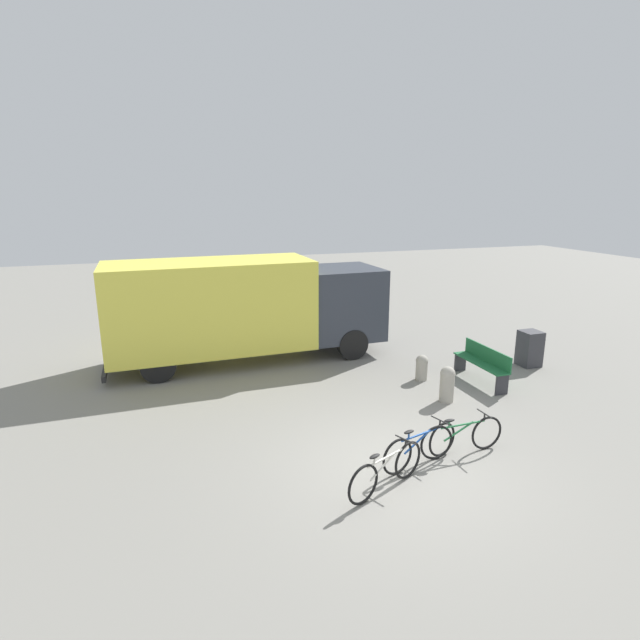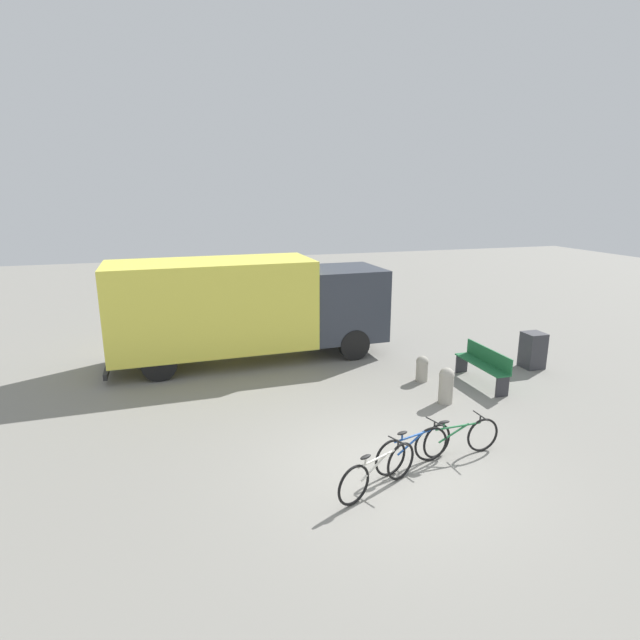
% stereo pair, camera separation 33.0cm
% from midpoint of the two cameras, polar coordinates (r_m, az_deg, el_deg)
% --- Properties ---
extents(ground_plane, '(60.00, 60.00, 0.00)m').
position_cam_midpoint_polar(ground_plane, '(9.35, 7.98, -16.12)').
color(ground_plane, gray).
extents(delivery_truck, '(7.88, 2.38, 2.92)m').
position_cam_midpoint_polar(delivery_truck, '(14.28, -9.26, 1.62)').
color(delivery_truck, '#EAE04C').
rests_on(delivery_truck, ground).
extents(park_bench, '(0.41, 1.85, 0.92)m').
position_cam_midpoint_polar(park_bench, '(13.34, 17.45, -4.64)').
color(park_bench, '#1E6638').
rests_on(park_bench, ground).
extents(bicycle_near, '(1.64, 0.76, 0.75)m').
position_cam_midpoint_polar(bicycle_near, '(8.47, 6.43, -16.73)').
color(bicycle_near, black).
rests_on(bicycle_near, ground).
extents(bicycle_middle, '(1.71, 0.60, 0.75)m').
position_cam_midpoint_polar(bicycle_middle, '(9.25, 10.36, -14.05)').
color(bicycle_middle, black).
rests_on(bicycle_middle, ground).
extents(bicycle_far, '(1.76, 0.44, 0.75)m').
position_cam_midpoint_polar(bicycle_far, '(9.75, 14.95, -12.75)').
color(bicycle_far, black).
rests_on(bicycle_far, ground).
extents(bollard_near_bench, '(0.35, 0.35, 0.85)m').
position_cam_midpoint_polar(bollard_near_bench, '(11.92, 13.56, -6.98)').
color(bollard_near_bench, '#9E998C').
rests_on(bollard_near_bench, ground).
extents(bollard_far_bench, '(0.32, 0.32, 0.67)m').
position_cam_midpoint_polar(bollard_far_bench, '(13.14, 10.85, -5.25)').
color(bollard_far_bench, '#9E998C').
rests_on(bollard_far_bench, ground).
extents(utility_box, '(0.54, 0.54, 0.99)m').
position_cam_midpoint_polar(utility_box, '(15.04, 22.26, -3.03)').
color(utility_box, '#38383D').
rests_on(utility_box, ground).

